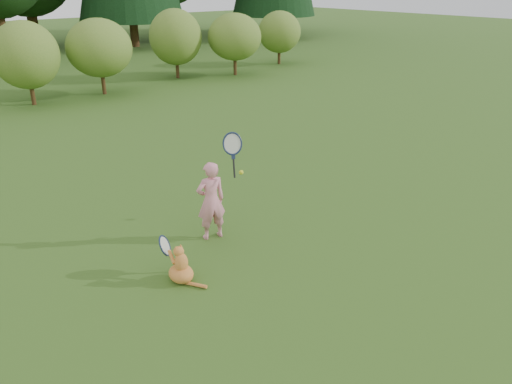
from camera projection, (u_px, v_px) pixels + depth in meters
ground at (279, 253)px, 7.62m from camera, size 100.00×100.00×0.00m
shrub_row at (15, 60)px, 16.29m from camera, size 28.00×3.00×2.80m
child at (212, 199)px, 7.83m from camera, size 0.77×0.53×1.93m
cat at (180, 263)px, 6.83m from camera, size 0.43×0.82×0.74m
tennis_ball at (241, 172)px, 8.52m from camera, size 0.08×0.08×0.08m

